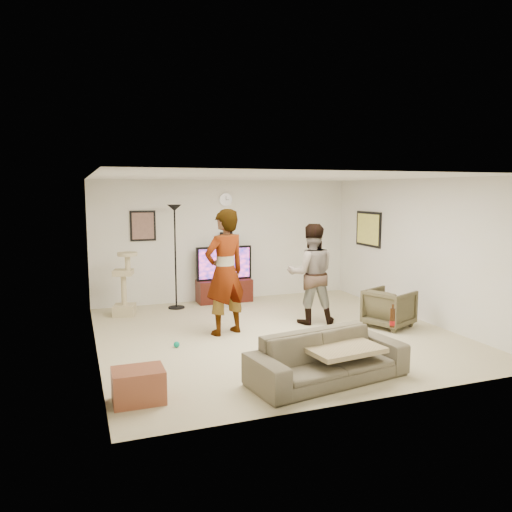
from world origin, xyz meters
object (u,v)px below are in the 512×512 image
object	(u,v)px
armchair	(389,308)
sofa	(328,357)
tv	(224,263)
tv_stand	(224,291)
person_left	(225,272)
side_table	(138,385)
person_right	(311,274)
beer_bottle	(392,318)
floor_lamp	(175,257)
cat_tree	(124,284)

from	to	relation	value
armchair	sofa	bearing A→B (deg)	106.40
tv	tv_stand	bearing A→B (deg)	0.00
person_left	side_table	distance (m)	2.85
person_right	beer_bottle	size ratio (longest dim) A/B	6.93
person_left	beer_bottle	size ratio (longest dim) A/B	8.04
floor_lamp	side_table	distance (m)	4.45
tv_stand	side_table	distance (m)	4.97
person_left	beer_bottle	xyz separation A→B (m)	(1.50, -2.34, -0.30)
tv	floor_lamp	bearing A→B (deg)	-168.04
cat_tree	sofa	size ratio (longest dim) A/B	0.60
floor_lamp	side_table	size ratio (longest dim) A/B	3.64
floor_lamp	cat_tree	world-z (taller)	floor_lamp
floor_lamp	side_table	xyz separation A→B (m)	(-1.24, -4.19, -0.83)
floor_lamp	sofa	size ratio (longest dim) A/B	1.02
sofa	armchair	distance (m)	2.77
floor_lamp	person_right	world-z (taller)	floor_lamp
tv	floor_lamp	xyz separation A→B (m)	(-1.04, -0.22, 0.20)
sofa	side_table	world-z (taller)	sofa
tv	sofa	size ratio (longest dim) A/B	0.59
tv_stand	side_table	bearing A→B (deg)	-117.42
tv	side_table	bearing A→B (deg)	-117.42
tv	floor_lamp	size ratio (longest dim) A/B	0.57
tv	armchair	world-z (taller)	tv
cat_tree	person_left	xyz separation A→B (m)	(1.41, -1.78, 0.42)
tv	beer_bottle	bearing A→B (deg)	-79.38
cat_tree	person_left	distance (m)	2.31
person_left	beer_bottle	bearing A→B (deg)	103.83
floor_lamp	person_left	bearing A→B (deg)	-78.79
beer_bottle	side_table	world-z (taller)	beer_bottle
beer_bottle	side_table	distance (m)	3.19
person_right	sofa	world-z (taller)	person_right
tv_stand	person_right	distance (m)	2.40
tv	side_table	distance (m)	5.01
sofa	tv_stand	bearing A→B (deg)	80.16
person_left	side_table	size ratio (longest dim) A/B	3.62
floor_lamp	armchair	size ratio (longest dim) A/B	2.85
tv_stand	tv	xyz separation A→B (m)	(0.00, 0.00, 0.58)
floor_lamp	person_right	xyz separation A→B (m)	(1.99, -1.89, -0.14)
person_left	beer_bottle	world-z (taller)	person_left
sofa	beer_bottle	distance (m)	1.00
tv_stand	tv	world-z (taller)	tv
tv	sofa	world-z (taller)	tv
floor_lamp	beer_bottle	distance (m)	4.76
tv_stand	armchair	size ratio (longest dim) A/B	1.58
tv_stand	floor_lamp	bearing A→B (deg)	-168.04
beer_bottle	person_right	bearing A→B (deg)	88.05
beer_bottle	cat_tree	bearing A→B (deg)	125.26
person_right	tv_stand	bearing A→B (deg)	-49.82
tv_stand	sofa	xyz separation A→B (m)	(-0.05, -4.58, 0.06)
tv	side_table	world-z (taller)	tv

